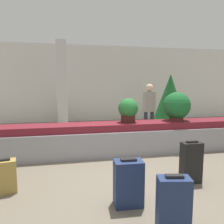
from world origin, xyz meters
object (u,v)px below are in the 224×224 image
Objects in this scene: pillar at (62,83)px; potted_plant_1 at (128,110)px; suitcase_1 at (4,177)px; decorated_tree at (170,98)px; potted_plant_0 at (177,106)px; suitcase_3 at (191,162)px; suitcase_0 at (173,205)px; traveler_0 at (149,106)px; suitcase_2 at (128,183)px.

pillar reaches higher than potted_plant_1.
suitcase_1 is 0.26× the size of decorated_tree.
pillar is 4.67× the size of potted_plant_0.
suitcase_0 is at bearing -130.17° from suitcase_3.
pillar is 1.65× the size of decorated_tree.
suitcase_0 is at bearing -117.91° from potted_plant_0.
suitcase_3 is at bearing -72.77° from potted_plant_1.
pillar is 4.67× the size of suitcase_3.
pillar is 3.61m from traveler_0.
potted_plant_1 is (-0.55, 1.77, 0.65)m from suitcase_3.
traveler_0 is at bearing 52.42° from potted_plant_1.
potted_plant_0 is 0.43× the size of traveler_0.
pillar reaches higher than suitcase_2.
suitcase_1 is (-0.72, -5.31, -1.36)m from pillar.
suitcase_0 is at bearing -95.80° from potted_plant_1.
potted_plant_1 is (2.28, 1.54, 0.74)m from suitcase_1.
potted_plant_0 is at bearing 12.02° from suitcase_1.
potted_plant_0 is 1.33m from traveler_0.
suitcase_2 is 5.67m from decorated_tree.
pillar is 5.53m from suitcase_1.
suitcase_3 is 0.43× the size of traveler_0.
pillar is at bearing 111.65° from suitcase_0.
suitcase_2 is at bearing -160.60° from suitcase_3.
pillar is 6.06m from suitcase_3.
pillar reaches higher than suitcase_3.
traveler_0 is (1.01, 1.32, -0.05)m from potted_plant_1.
suitcase_3 is at bearing -110.36° from potted_plant_0.
suitcase_0 is 0.68m from suitcase_2.
suitcase_2 is at bearing -105.38° from potted_plant_1.
suitcase_1 is 3.89m from potted_plant_0.
potted_plant_1 is 3.48m from decorated_tree.
pillar is at bearing 109.27° from suitcase_3.
suitcase_1 is at bearing -145.97° from potted_plant_1.
suitcase_2 is 2.96m from potted_plant_0.
pillar reaches higher than decorated_tree.
potted_plant_0 is at bearing 92.60° from traveler_0.
pillar reaches higher than suitcase_0.
suitcase_1 is 1.80m from suitcase_2.
suitcase_1 is 0.32× the size of traveler_0.
suitcase_1 is at bearing 160.67° from suitcase_2.
suitcase_2 is at bearing 59.54° from traveler_0.
suitcase_0 is at bearing -44.48° from suitcase_1.
suitcase_1 is at bearing -97.77° from pillar.
potted_plant_0 is at bearing 53.32° from suitcase_2.
suitcase_2 is (1.67, -0.67, 0.06)m from suitcase_1.
potted_plant_0 is at bearing 0.36° from potted_plant_1.
pillar is 5.04× the size of suitcase_0.
potted_plant_0 is 1.21m from potted_plant_1.
suitcase_1 is at bearing 173.82° from suitcase_3.
suitcase_0 is at bearing -79.10° from pillar.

